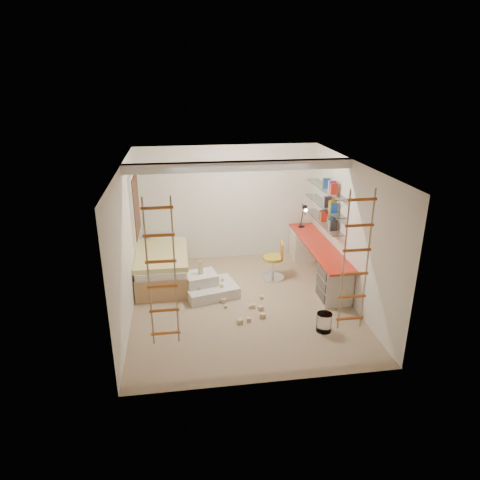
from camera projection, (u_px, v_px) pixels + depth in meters
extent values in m
plane|color=#9A7E63|center=(242.00, 303.00, 8.00)|extent=(4.50, 4.50, 0.00)
cube|color=white|center=(240.00, 166.00, 7.38)|extent=(4.00, 0.18, 0.16)
cube|color=white|center=(134.00, 205.00, 8.57)|extent=(0.06, 1.15, 1.35)
cube|color=#4C2D1E|center=(136.00, 205.00, 8.58)|extent=(0.02, 1.00, 1.20)
cylinder|color=white|center=(324.00, 322.00, 7.07)|extent=(0.26, 0.26, 0.32)
cube|color=red|center=(319.00, 246.00, 8.74)|extent=(0.55, 2.80, 0.04)
cube|color=beige|center=(303.00, 243.00, 9.89)|extent=(0.52, 0.55, 0.71)
cube|color=beige|center=(335.00, 284.00, 7.95)|extent=(0.52, 0.55, 0.71)
cube|color=#4C4742|center=(322.00, 272.00, 7.83)|extent=(0.02, 0.50, 0.18)
cube|color=#4C4742|center=(321.00, 283.00, 7.90)|extent=(0.02, 0.50, 0.18)
cube|color=#4C4742|center=(320.00, 294.00, 7.98)|extent=(0.02, 0.50, 0.18)
cube|color=white|center=(323.00, 221.00, 8.89)|extent=(0.25, 1.80, 0.01)
cube|color=white|center=(324.00, 205.00, 8.77)|extent=(0.25, 1.80, 0.01)
cube|color=white|center=(325.00, 188.00, 8.64)|extent=(0.25, 1.80, 0.01)
cube|color=#AD7F51|center=(163.00, 269.00, 8.86)|extent=(1.00, 2.00, 0.45)
cube|color=white|center=(162.00, 257.00, 8.76)|extent=(0.95, 1.95, 0.12)
cube|color=yellow|center=(162.00, 255.00, 8.58)|extent=(1.02, 1.60, 0.10)
cube|color=white|center=(163.00, 238.00, 9.46)|extent=(0.55, 0.35, 0.12)
cylinder|color=black|center=(301.00, 226.00, 9.79)|extent=(0.14, 0.14, 0.02)
cylinder|color=black|center=(302.00, 218.00, 9.72)|extent=(0.02, 0.15, 0.36)
cylinder|color=black|center=(304.00, 209.00, 9.54)|extent=(0.02, 0.27, 0.20)
cone|color=black|center=(305.00, 208.00, 9.41)|extent=(0.12, 0.14, 0.15)
cylinder|color=#FFEABF|center=(306.00, 210.00, 9.38)|extent=(0.08, 0.04, 0.08)
cylinder|color=gold|center=(273.00, 258.00, 8.81)|extent=(0.48, 0.48, 0.06)
cube|color=orange|center=(282.00, 249.00, 8.74)|extent=(0.08, 0.32, 0.30)
cylinder|color=silver|center=(273.00, 267.00, 8.88)|extent=(0.06, 0.06, 0.42)
cylinder|color=silver|center=(273.00, 277.00, 8.96)|extent=(0.54, 0.54, 0.05)
cube|color=silver|center=(211.00, 290.00, 8.28)|extent=(1.11, 0.95, 0.21)
cube|color=silver|center=(201.00, 279.00, 8.24)|extent=(0.68, 0.60, 0.21)
cube|color=#CCB284|center=(201.00, 272.00, 8.19)|extent=(0.10, 0.10, 0.08)
cube|color=#CCB284|center=(200.00, 268.00, 8.16)|extent=(0.08, 0.08, 0.07)
cube|color=#CCB284|center=(200.00, 264.00, 8.13)|extent=(0.07, 0.07, 0.12)
cube|color=#CCB284|center=(222.00, 286.00, 8.12)|extent=(0.06, 0.06, 0.06)
cube|color=#CCB284|center=(222.00, 280.00, 8.37)|extent=(0.06, 0.06, 0.06)
cube|color=#CCB284|center=(199.00, 288.00, 8.03)|extent=(0.06, 0.06, 0.06)
cube|color=#CCB284|center=(250.00, 307.00, 7.81)|extent=(0.07, 0.07, 0.07)
cube|color=#CCB284|center=(249.00, 320.00, 7.39)|extent=(0.07, 0.07, 0.07)
cube|color=#CCB284|center=(226.00, 306.00, 7.81)|extent=(0.07, 0.07, 0.07)
cube|color=#CCB284|center=(262.00, 297.00, 8.13)|extent=(0.07, 0.07, 0.07)
cube|color=#CCB284|center=(261.00, 308.00, 7.74)|extent=(0.07, 0.07, 0.07)
cube|color=#CCB284|center=(263.00, 316.00, 7.50)|extent=(0.07, 0.07, 0.07)
cube|color=#CCB284|center=(223.00, 301.00, 8.01)|extent=(0.07, 0.07, 0.07)
cube|color=#CCB284|center=(240.00, 322.00, 7.32)|extent=(0.07, 0.07, 0.07)
cube|color=#CCB284|center=(253.00, 306.00, 7.82)|extent=(0.07, 0.07, 0.07)
cube|color=#262626|center=(323.00, 216.00, 8.85)|extent=(0.14, 0.70, 0.22)
cube|color=#8C1E7F|center=(325.00, 200.00, 8.72)|extent=(0.14, 0.64, 0.22)
cube|color=white|center=(326.00, 183.00, 8.60)|extent=(0.14, 0.58, 0.22)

